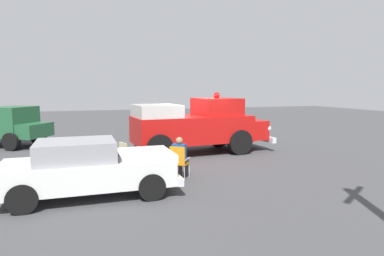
{
  "coord_description": "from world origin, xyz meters",
  "views": [
    {
      "loc": [
        -13.24,
        4.62,
        2.78
      ],
      "look_at": [
        0.2,
        0.1,
        1.08
      ],
      "focal_mm": 31.64,
      "sensor_mm": 36.0,
      "label": 1
    }
  ],
  "objects_px": {
    "lawn_chair_near_truck": "(179,160)",
    "spectator_seated": "(180,156)",
    "vintage_fire_truck": "(197,125)",
    "traffic_cone": "(198,136)",
    "lawn_chair_spare": "(126,155)",
    "classic_hot_rod": "(91,167)",
    "spectator_standing": "(228,122)"
  },
  "relations": [
    {
      "from": "classic_hot_rod",
      "to": "spectator_standing",
      "type": "distance_m",
      "value": 10.38
    },
    {
      "from": "lawn_chair_spare",
      "to": "spectator_seated",
      "type": "xyz_separation_m",
      "value": [
        -1.15,
        -1.49,
        0.11
      ]
    },
    {
      "from": "lawn_chair_near_truck",
      "to": "lawn_chair_spare",
      "type": "height_order",
      "value": "same"
    },
    {
      "from": "vintage_fire_truck",
      "to": "spectator_standing",
      "type": "relative_size",
      "value": 3.63
    },
    {
      "from": "vintage_fire_truck",
      "to": "traffic_cone",
      "type": "height_order",
      "value": "vintage_fire_truck"
    },
    {
      "from": "vintage_fire_truck",
      "to": "spectator_standing",
      "type": "bearing_deg",
      "value": -43.72
    },
    {
      "from": "spectator_seated",
      "to": "traffic_cone",
      "type": "relative_size",
      "value": 2.03
    },
    {
      "from": "vintage_fire_truck",
      "to": "spectator_standing",
      "type": "xyz_separation_m",
      "value": [
        2.85,
        -2.73,
        -0.23
      ]
    },
    {
      "from": "classic_hot_rod",
      "to": "lawn_chair_near_truck",
      "type": "xyz_separation_m",
      "value": [
        0.82,
        -2.6,
        -0.16
      ]
    },
    {
      "from": "lawn_chair_spare",
      "to": "traffic_cone",
      "type": "height_order",
      "value": "lawn_chair_spare"
    },
    {
      "from": "vintage_fire_truck",
      "to": "lawn_chair_spare",
      "type": "distance_m",
      "value": 4.21
    },
    {
      "from": "spectator_seated",
      "to": "traffic_cone",
      "type": "distance_m",
      "value": 6.92
    },
    {
      "from": "traffic_cone",
      "to": "classic_hot_rod",
      "type": "bearing_deg",
      "value": 142.78
    },
    {
      "from": "spectator_seated",
      "to": "spectator_standing",
      "type": "distance_m",
      "value": 7.95
    },
    {
      "from": "spectator_seated",
      "to": "traffic_cone",
      "type": "xyz_separation_m",
      "value": [
        6.31,
        -2.82,
        -0.39
      ]
    },
    {
      "from": "lawn_chair_near_truck",
      "to": "traffic_cone",
      "type": "xyz_separation_m",
      "value": [
        6.41,
        -2.9,
        -0.28
      ]
    },
    {
      "from": "vintage_fire_truck",
      "to": "spectator_standing",
      "type": "distance_m",
      "value": 3.95
    },
    {
      "from": "vintage_fire_truck",
      "to": "spectator_seated",
      "type": "relative_size",
      "value": 4.71
    },
    {
      "from": "lawn_chair_spare",
      "to": "spectator_seated",
      "type": "height_order",
      "value": "spectator_seated"
    },
    {
      "from": "lawn_chair_near_truck",
      "to": "spectator_seated",
      "type": "bearing_deg",
      "value": -37.68
    },
    {
      "from": "lawn_chair_spare",
      "to": "spectator_standing",
      "type": "xyz_separation_m",
      "value": [
        5.36,
        -6.05,
        0.37
      ]
    },
    {
      "from": "lawn_chair_near_truck",
      "to": "vintage_fire_truck",
      "type": "bearing_deg",
      "value": -27.03
    },
    {
      "from": "classic_hot_rod",
      "to": "spectator_seated",
      "type": "distance_m",
      "value": 2.83
    },
    {
      "from": "classic_hot_rod",
      "to": "lawn_chair_spare",
      "type": "relative_size",
      "value": 4.28
    },
    {
      "from": "vintage_fire_truck",
      "to": "classic_hot_rod",
      "type": "distance_m",
      "value": 6.45
    },
    {
      "from": "classic_hot_rod",
      "to": "spectator_standing",
      "type": "xyz_separation_m",
      "value": [
        7.44,
        -7.24,
        0.22
      ]
    },
    {
      "from": "classic_hot_rod",
      "to": "traffic_cone",
      "type": "bearing_deg",
      "value": -37.22
    },
    {
      "from": "vintage_fire_truck",
      "to": "lawn_chair_spare",
      "type": "relative_size",
      "value": 5.96
    },
    {
      "from": "traffic_cone",
      "to": "lawn_chair_spare",
      "type": "bearing_deg",
      "value": 140.12
    },
    {
      "from": "lawn_chair_spare",
      "to": "spectator_seated",
      "type": "distance_m",
      "value": 1.89
    },
    {
      "from": "vintage_fire_truck",
      "to": "traffic_cone",
      "type": "xyz_separation_m",
      "value": [
        2.65,
        -0.98,
        -0.89
      ]
    },
    {
      "from": "lawn_chair_spare",
      "to": "traffic_cone",
      "type": "relative_size",
      "value": 1.61
    }
  ]
}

